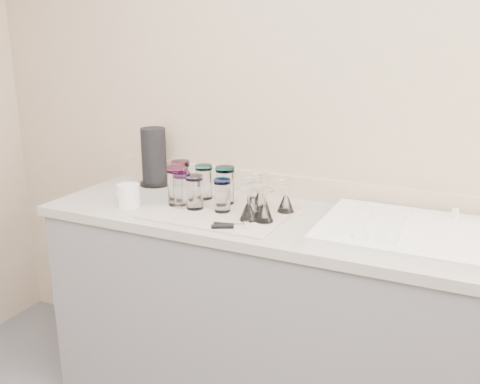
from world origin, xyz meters
The scene contains 19 objects.
room_envelope centered at (0.00, 0.00, 1.56)m, with size 3.54×3.50×2.52m.
counter_unit centered at (0.00, 1.20, 0.45)m, with size 2.06×0.62×0.90m.
sink_unit centered at (0.55, 1.20, 0.92)m, with size 0.82×0.50×0.22m.
dish_towel centered at (-0.28, 1.15, 0.90)m, with size 0.55×0.42×0.01m, color beige.
tumbler_teal centered at (-0.53, 1.25, 0.99)m, with size 0.08×0.08×0.16m.
tumbler_cyan centered at (-0.43, 1.28, 0.98)m, with size 0.08×0.08×0.15m.
tumbler_purple centered at (-0.32, 1.25, 0.99)m, with size 0.08×0.08×0.16m.
tumbler_magenta centered at (-0.49, 1.15, 0.99)m, with size 0.08×0.08×0.16m.
tumbler_blue centered at (-0.39, 1.13, 0.98)m, with size 0.07×0.07×0.14m.
tumbler_lavender centered at (-0.28, 1.15, 0.98)m, with size 0.07×0.07×0.14m.
tumbler_extra centered at (-0.45, 1.13, 0.98)m, with size 0.07×0.07×0.15m.
goblet_back_left centered at (-0.15, 1.24, 0.96)m, with size 0.08×0.08×0.15m.
goblet_back_right centered at (-0.04, 1.26, 0.95)m, with size 0.07×0.07×0.13m.
goblet_front_left centered at (-0.14, 1.10, 0.95)m, with size 0.07×0.07×0.12m.
goblet_front_right centered at (-0.07, 1.11, 0.95)m, with size 0.07×0.07×0.13m.
goblet_extra centered at (-0.14, 1.15, 0.96)m, with size 0.08×0.08×0.15m.
can_opener centered at (-0.16, 0.99, 0.92)m, with size 0.13×0.08×0.02m.
white_mug centered at (-0.68, 1.06, 0.95)m, with size 0.14×0.12×0.10m.
paper_towel_roll centered at (-0.77, 1.40, 1.04)m, with size 0.15×0.15×0.28m.
Camera 1 is at (0.68, -0.69, 1.60)m, focal length 40.00 mm.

